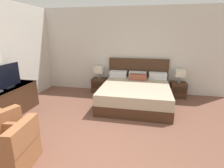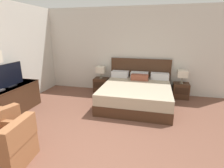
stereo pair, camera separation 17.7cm
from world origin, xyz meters
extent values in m
cube|color=beige|center=(0.00, 3.91, 1.41)|extent=(6.76, 0.06, 2.81)
cube|color=beige|center=(-2.81, 1.64, 1.41)|extent=(0.06, 5.68, 2.81)
cube|color=#422819|center=(0.51, 2.75, 0.14)|extent=(1.90, 2.08, 0.28)
cube|color=tan|center=(0.51, 2.75, 0.42)|extent=(1.88, 2.06, 0.29)
cube|color=#422819|center=(0.51, 3.81, 0.59)|extent=(1.98, 0.05, 1.18)
cube|color=silver|center=(-0.13, 3.62, 0.67)|extent=(0.56, 0.28, 0.20)
cube|color=silver|center=(0.51, 3.62, 0.67)|extent=(0.56, 0.28, 0.20)
cube|color=silver|center=(1.15, 3.62, 0.67)|extent=(0.56, 0.28, 0.20)
cube|color=brown|center=(0.54, 3.35, 0.66)|extent=(0.53, 0.22, 0.18)
cube|color=#422819|center=(-0.80, 3.61, 0.24)|extent=(0.48, 0.41, 0.48)
cube|color=black|center=(-0.80, 3.41, 0.29)|extent=(0.40, 0.01, 0.21)
cube|color=#422819|center=(1.83, 3.61, 0.24)|extent=(0.48, 0.41, 0.48)
cube|color=black|center=(1.83, 3.41, 0.29)|extent=(0.40, 0.01, 0.21)
cylinder|color=gray|center=(-0.80, 3.61, 0.49)|extent=(0.11, 0.11, 0.02)
cylinder|color=gray|center=(-0.80, 3.61, 0.59)|extent=(0.02, 0.02, 0.18)
cube|color=beige|center=(-0.80, 3.61, 0.79)|extent=(0.29, 0.29, 0.22)
cylinder|color=gray|center=(1.83, 3.61, 0.49)|extent=(0.11, 0.11, 0.02)
cylinder|color=gray|center=(1.83, 3.61, 0.59)|extent=(0.02, 0.02, 0.18)
cube|color=beige|center=(1.83, 3.61, 0.79)|extent=(0.29, 0.29, 0.22)
cube|color=#422819|center=(-2.49, 1.51, 0.36)|extent=(0.52, 1.34, 0.71)
cube|color=#482C1C|center=(-2.49, 1.51, 0.70)|extent=(0.54, 1.38, 0.02)
cube|color=black|center=(-2.49, 1.44, 0.72)|extent=(0.18, 0.26, 0.02)
cube|color=black|center=(-2.49, 1.44, 1.00)|extent=(0.04, 0.84, 0.57)
cube|color=black|center=(-2.47, 1.44, 1.00)|extent=(0.01, 0.81, 0.54)
cube|color=#935B38|center=(-1.53, 0.15, 0.58)|extent=(0.34, 0.70, 0.36)
cube|color=#935B38|center=(-1.71, 0.51, 0.49)|extent=(0.63, 0.26, 0.18)
cube|color=#935B38|center=(-1.20, -0.13, 0.20)|extent=(0.75, 0.75, 0.40)
cube|color=#935B38|center=(-0.93, -0.10, 0.58)|extent=(0.23, 0.69, 0.36)
cube|color=#935B38|center=(-1.23, 0.17, 0.49)|extent=(0.63, 0.15, 0.18)
cylinder|color=gray|center=(-2.27, 0.81, 0.01)|extent=(0.28, 0.28, 0.02)
camera|label=1|loc=(0.81, -2.03, 2.01)|focal=28.00mm
camera|label=2|loc=(0.98, -1.99, 2.01)|focal=28.00mm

